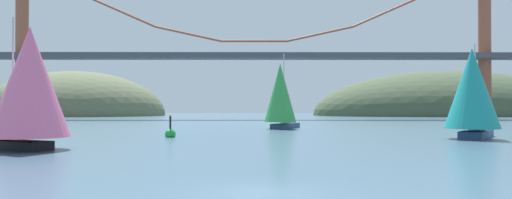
# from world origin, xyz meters

# --- Properties ---
(ground_plane) EXTENTS (360.00, 360.00, 0.00)m
(ground_plane) POSITION_xyz_m (0.00, 0.00, 0.00)
(ground_plane) COLOR #426075
(headland_right) EXTENTS (83.44, 44.00, 27.54)m
(headland_right) POSITION_xyz_m (60.00, 135.00, 0.00)
(headland_right) COLOR #425138
(headland_right) RESTS_ON ground_plane
(headland_left) EXTENTS (55.37, 44.00, 27.15)m
(headland_left) POSITION_xyz_m (-55.00, 135.00, 0.00)
(headland_left) COLOR #5B6647
(headland_left) RESTS_ON ground_plane
(suspension_bridge) EXTENTS (141.24, 6.00, 37.82)m
(suspension_bridge) POSITION_xyz_m (0.00, 95.00, 16.15)
(suspension_bridge) COLOR brown
(suspension_bridge) RESTS_ON ground_plane
(sailboat_teal_sail) EXTENTS (7.86, 9.40, 9.37)m
(sailboat_teal_sail) POSITION_xyz_m (20.76, 29.07, 4.61)
(sailboat_teal_sail) COLOR navy
(sailboat_teal_sail) RESTS_ON ground_plane
(sailboat_pink_spinnaker) EXTENTS (10.09, 7.53, 9.79)m
(sailboat_pink_spinnaker) POSITION_xyz_m (-16.53, 17.56, 4.78)
(sailboat_pink_spinnaker) COLOR black
(sailboat_pink_spinnaker) RESTS_ON ground_plane
(sailboat_green_sail) EXTENTS (5.99, 8.67, 10.44)m
(sailboat_green_sail) POSITION_xyz_m (3.52, 49.72, 4.64)
(sailboat_green_sail) COLOR navy
(sailboat_green_sail) RESTS_ON ground_plane
(channel_buoy) EXTENTS (1.10, 1.10, 2.64)m
(channel_buoy) POSITION_xyz_m (-8.69, 32.27, 0.37)
(channel_buoy) COLOR green
(channel_buoy) RESTS_ON ground_plane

